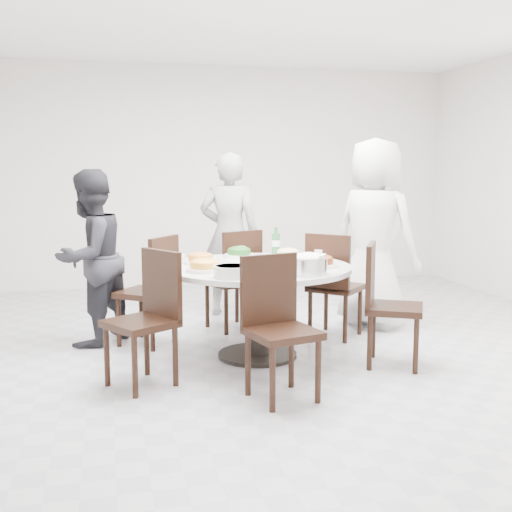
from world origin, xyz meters
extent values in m
cube|color=#AFAEB3|center=(0.00, 0.00, 0.00)|extent=(6.00, 6.00, 0.01)
cube|color=white|center=(0.00, 0.00, 2.80)|extent=(6.00, 6.00, 0.01)
cube|color=silver|center=(0.00, 3.00, 1.40)|extent=(6.00, 0.01, 2.80)
cube|color=silver|center=(0.00, -3.00, 1.40)|extent=(6.00, 0.01, 2.80)
cylinder|color=silver|center=(-0.34, -0.32, 0.38)|extent=(1.50, 1.50, 0.75)
cube|color=black|center=(0.49, 0.14, 0.47)|extent=(0.59, 0.59, 0.95)
cube|color=black|center=(-0.37, 0.63, 0.47)|extent=(0.55, 0.55, 0.95)
cube|color=black|center=(-1.20, 0.26, 0.47)|extent=(0.59, 0.59, 0.95)
cube|color=black|center=(-1.30, -0.82, 0.47)|extent=(0.58, 0.58, 0.95)
cube|color=black|center=(-0.40, -1.29, 0.47)|extent=(0.51, 0.51, 0.95)
cube|color=black|center=(0.63, -0.78, 0.47)|extent=(0.57, 0.57, 0.95)
imported|color=silver|center=(0.98, 0.42, 0.90)|extent=(0.97, 1.05, 1.80)
imported|color=black|center=(-0.28, 1.19, 0.84)|extent=(0.71, 0.59, 1.68)
imported|color=black|center=(-1.66, 0.38, 0.76)|extent=(0.91, 0.93, 1.51)
cylinder|color=white|center=(-0.39, 0.19, 0.78)|extent=(0.25, 0.25, 0.07)
cylinder|color=white|center=(0.00, -0.01, 0.78)|extent=(0.24, 0.24, 0.07)
cylinder|color=white|center=(-0.77, -0.12, 0.78)|extent=(0.26, 0.26, 0.07)
cylinder|color=white|center=(0.11, -0.48, 0.79)|extent=(0.31, 0.31, 0.08)
cylinder|color=white|center=(-0.79, -0.49, 0.79)|extent=(0.29, 0.29, 0.08)
cylinder|color=silver|center=(-0.07, -0.80, 0.81)|extent=(0.28, 0.28, 0.12)
cylinder|color=white|center=(-0.64, -0.80, 0.79)|extent=(0.27, 0.27, 0.08)
cylinder|color=#286536|center=(-0.05, 0.22, 0.88)|extent=(0.07, 0.07, 0.25)
cylinder|color=white|center=(-0.33, 0.34, 0.79)|extent=(0.07, 0.07, 0.08)
camera|label=1|loc=(-1.50, -5.24, 1.54)|focal=45.00mm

